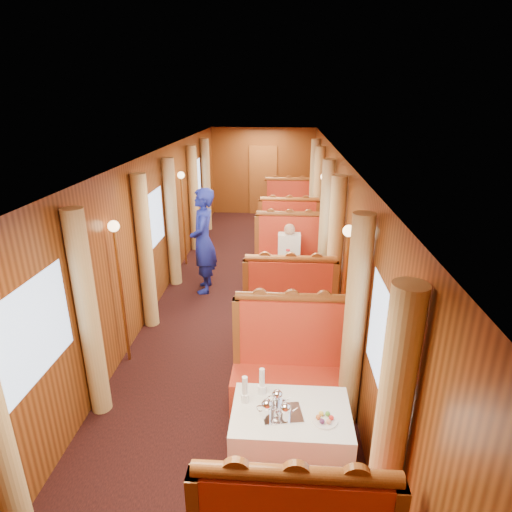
# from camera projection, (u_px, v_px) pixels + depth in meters

# --- Properties ---
(floor) EXTENTS (3.00, 12.00, 0.01)m
(floor) POSITION_uv_depth(u_px,v_px,m) (244.00, 303.00, 7.35)
(floor) COLOR black
(floor) RESTS_ON ground
(ceiling) EXTENTS (3.00, 12.00, 0.01)m
(ceiling) POSITION_uv_depth(u_px,v_px,m) (243.00, 155.00, 6.46)
(ceiling) COLOR silver
(ceiling) RESTS_ON wall_left
(wall_far) EXTENTS (3.00, 0.01, 2.50)m
(wall_far) POSITION_uv_depth(u_px,v_px,m) (263.00, 172.00, 12.51)
(wall_far) COLOR brown
(wall_far) RESTS_ON floor
(wall_left) EXTENTS (0.01, 12.00, 2.50)m
(wall_left) POSITION_uv_depth(u_px,v_px,m) (153.00, 232.00, 7.00)
(wall_left) COLOR brown
(wall_left) RESTS_ON floor
(wall_right) EXTENTS (0.01, 12.00, 2.50)m
(wall_right) POSITION_uv_depth(u_px,v_px,m) (337.00, 236.00, 6.81)
(wall_right) COLOR brown
(wall_right) RESTS_ON floor
(doorway_far) EXTENTS (0.80, 0.04, 2.00)m
(doorway_far) POSITION_uv_depth(u_px,v_px,m) (263.00, 180.00, 12.57)
(doorway_far) COLOR brown
(doorway_far) RESTS_ON floor
(table_near) EXTENTS (1.05, 0.72, 0.75)m
(table_near) POSITION_uv_depth(u_px,v_px,m) (290.00, 444.00, 3.90)
(table_near) COLOR white
(table_near) RESTS_ON floor
(banquette_near_aft) EXTENTS (1.30, 0.55, 1.34)m
(banquette_near_aft) POSITION_uv_depth(u_px,v_px,m) (290.00, 372.00, 4.83)
(banquette_near_aft) COLOR red
(banquette_near_aft) RESTS_ON floor
(table_mid) EXTENTS (1.05, 0.72, 0.75)m
(table_mid) POSITION_uv_depth(u_px,v_px,m) (289.00, 285.00, 7.17)
(table_mid) COLOR white
(table_mid) RESTS_ON floor
(banquette_mid_fwd) EXTENTS (1.30, 0.55, 1.34)m
(banquette_mid_fwd) POSITION_uv_depth(u_px,v_px,m) (289.00, 311.00, 6.20)
(banquette_mid_fwd) COLOR red
(banquette_mid_fwd) RESTS_ON floor
(banquette_mid_aft) EXTENTS (1.30, 0.55, 1.34)m
(banquette_mid_aft) POSITION_uv_depth(u_px,v_px,m) (288.00, 260.00, 8.10)
(banquette_mid_aft) COLOR red
(banquette_mid_aft) RESTS_ON floor
(table_far) EXTENTS (1.05, 0.72, 0.75)m
(table_far) POSITION_uv_depth(u_px,v_px,m) (288.00, 225.00, 10.43)
(table_far) COLOR white
(table_far) RESTS_ON floor
(banquette_far_fwd) EXTENTS (1.30, 0.55, 1.34)m
(banquette_far_fwd) POSITION_uv_depth(u_px,v_px,m) (288.00, 236.00, 9.47)
(banquette_far_fwd) COLOR red
(banquette_far_fwd) RESTS_ON floor
(banquette_far_aft) EXTENTS (1.30, 0.55, 1.34)m
(banquette_far_aft) POSITION_uv_depth(u_px,v_px,m) (288.00, 213.00, 11.36)
(banquette_far_aft) COLOR red
(banquette_far_aft) RESTS_ON floor
(tea_tray) EXTENTS (0.38, 0.31, 0.01)m
(tea_tray) POSITION_uv_depth(u_px,v_px,m) (282.00, 414.00, 3.72)
(tea_tray) COLOR silver
(tea_tray) RESTS_ON table_near
(teapot_left) EXTENTS (0.18, 0.15, 0.14)m
(teapot_left) POSITION_uv_depth(u_px,v_px,m) (267.00, 411.00, 3.67)
(teapot_left) COLOR silver
(teapot_left) RESTS_ON tea_tray
(teapot_right) EXTENTS (0.19, 0.16, 0.13)m
(teapot_right) POSITION_uv_depth(u_px,v_px,m) (285.00, 414.00, 3.64)
(teapot_right) COLOR silver
(teapot_right) RESTS_ON tea_tray
(teapot_back) EXTENTS (0.17, 0.14, 0.13)m
(teapot_back) POSITION_uv_depth(u_px,v_px,m) (277.00, 401.00, 3.79)
(teapot_back) COLOR silver
(teapot_back) RESTS_ON tea_tray
(fruit_plate) EXTENTS (0.22, 0.22, 0.05)m
(fruit_plate) POSITION_uv_depth(u_px,v_px,m) (325.00, 419.00, 3.64)
(fruit_plate) COLOR white
(fruit_plate) RESTS_ON table_near
(cup_inboard) EXTENTS (0.08, 0.08, 0.26)m
(cup_inboard) POSITION_uv_depth(u_px,v_px,m) (245.00, 392.00, 3.84)
(cup_inboard) COLOR white
(cup_inboard) RESTS_ON table_near
(cup_outboard) EXTENTS (0.08, 0.08, 0.26)m
(cup_outboard) POSITION_uv_depth(u_px,v_px,m) (262.00, 384.00, 3.95)
(cup_outboard) COLOR white
(cup_outboard) RESTS_ON table_near
(rose_vase_mid) EXTENTS (0.06, 0.06, 0.36)m
(rose_vase_mid) POSITION_uv_depth(u_px,v_px,m) (288.00, 253.00, 7.01)
(rose_vase_mid) COLOR silver
(rose_vase_mid) RESTS_ON table_mid
(rose_vase_far) EXTENTS (0.06, 0.06, 0.36)m
(rose_vase_far) POSITION_uv_depth(u_px,v_px,m) (288.00, 203.00, 10.21)
(rose_vase_far) COLOR silver
(rose_vase_far) RESTS_ON table_far
(window_left_near) EXTENTS (0.01, 1.20, 0.90)m
(window_left_near) POSITION_uv_depth(u_px,v_px,m) (32.00, 333.00, 3.66)
(window_left_near) COLOR #93ADD1
(window_left_near) RESTS_ON wall_left
(curtain_left_near_b) EXTENTS (0.22, 0.22, 2.35)m
(curtain_left_near_b) POSITION_uv_depth(u_px,v_px,m) (88.00, 317.00, 4.48)
(curtain_left_near_b) COLOR tan
(curtain_left_near_b) RESTS_ON floor
(window_right_near) EXTENTS (0.01, 1.20, 0.90)m
(window_right_near) POSITION_uv_depth(u_px,v_px,m) (384.00, 346.00, 3.47)
(window_right_near) COLOR #93ADD1
(window_right_near) RESTS_ON wall_right
(curtain_right_near_a) EXTENTS (0.22, 0.22, 2.35)m
(curtain_right_near_a) POSITION_uv_depth(u_px,v_px,m) (389.00, 444.00, 2.85)
(curtain_right_near_a) COLOR tan
(curtain_right_near_a) RESTS_ON floor
(curtain_right_near_b) EXTENTS (0.22, 0.22, 2.35)m
(curtain_right_near_b) POSITION_uv_depth(u_px,v_px,m) (354.00, 326.00, 4.31)
(curtain_right_near_b) COLOR tan
(curtain_right_near_b) RESTS_ON floor
(window_left_mid) EXTENTS (0.01, 1.20, 0.90)m
(window_left_mid) POSITION_uv_depth(u_px,v_px,m) (152.00, 221.00, 6.93)
(window_left_mid) COLOR #93ADD1
(window_left_mid) RESTS_ON wall_left
(curtain_left_mid_a) EXTENTS (0.22, 0.22, 2.35)m
(curtain_left_mid_a) POSITION_uv_depth(u_px,v_px,m) (145.00, 253.00, 6.29)
(curtain_left_mid_a) COLOR tan
(curtain_left_mid_a) RESTS_ON floor
(curtain_left_mid_b) EXTENTS (0.22, 0.22, 2.35)m
(curtain_left_mid_b) POSITION_uv_depth(u_px,v_px,m) (172.00, 223.00, 7.75)
(curtain_left_mid_b) COLOR tan
(curtain_left_mid_b) RESTS_ON floor
(window_right_mid) EXTENTS (0.01, 1.20, 0.90)m
(window_right_mid) POSITION_uv_depth(u_px,v_px,m) (337.00, 224.00, 6.74)
(window_right_mid) COLOR #93ADD1
(window_right_mid) RESTS_ON wall_right
(curtain_right_mid_a) EXTENTS (0.22, 0.22, 2.35)m
(curtain_right_mid_a) POSITION_uv_depth(u_px,v_px,m) (334.00, 258.00, 6.12)
(curtain_right_mid_a) COLOR tan
(curtain_right_mid_a) RESTS_ON floor
(curtain_right_mid_b) EXTENTS (0.22, 0.22, 2.35)m
(curtain_right_mid_b) POSITION_uv_depth(u_px,v_px,m) (325.00, 226.00, 7.57)
(curtain_right_mid_b) COLOR tan
(curtain_right_mid_b) RESTS_ON floor
(window_left_far) EXTENTS (0.01, 1.20, 0.90)m
(window_left_far) POSITION_uv_depth(u_px,v_px,m) (196.00, 180.00, 10.20)
(window_left_far) COLOR #93ADD1
(window_left_far) RESTS_ON wall_left
(curtain_left_far_a) EXTENTS (0.22, 0.22, 2.35)m
(curtain_left_far_a) POSITION_uv_depth(u_px,v_px,m) (194.00, 199.00, 9.56)
(curtain_left_far_a) COLOR tan
(curtain_left_far_a) RESTS_ON floor
(curtain_left_far_b) EXTENTS (0.22, 0.22, 2.35)m
(curtain_left_far_b) POSITION_uv_depth(u_px,v_px,m) (206.00, 185.00, 11.01)
(curtain_left_far_b) COLOR tan
(curtain_left_far_b) RESTS_ON floor
(window_right_far) EXTENTS (0.01, 1.20, 0.90)m
(window_right_far) POSITION_uv_depth(u_px,v_px,m) (321.00, 182.00, 10.01)
(window_right_far) COLOR #93ADD1
(window_right_far) RESTS_ON wall_right
(curtain_right_far_a) EXTENTS (0.22, 0.22, 2.35)m
(curtain_right_far_a) POSITION_uv_depth(u_px,v_px,m) (318.00, 201.00, 9.38)
(curtain_right_far_a) COLOR tan
(curtain_right_far_a) RESTS_ON floor
(curtain_right_far_b) EXTENTS (0.22, 0.22, 2.35)m
(curtain_right_far_b) POSITION_uv_depth(u_px,v_px,m) (314.00, 187.00, 10.84)
(curtain_right_far_b) COLOR tan
(curtain_right_far_b) RESTS_ON floor
(sconce_left_fore) EXTENTS (0.14, 0.14, 1.95)m
(sconce_left_fore) POSITION_uv_depth(u_px,v_px,m) (118.00, 264.00, 5.31)
(sconce_left_fore) COLOR #BF8C3F
(sconce_left_fore) RESTS_ON floor
(sconce_right_fore) EXTENTS (0.14, 0.14, 1.95)m
(sconce_right_fore) POSITION_uv_depth(u_px,v_px,m) (346.00, 270.00, 5.14)
(sconce_right_fore) COLOR #BF8C3F
(sconce_right_fore) RESTS_ON floor
(sconce_left_aft) EXTENTS (0.14, 0.14, 1.95)m
(sconce_left_aft) POSITION_uv_depth(u_px,v_px,m) (182.00, 200.00, 8.58)
(sconce_left_aft) COLOR #BF8C3F
(sconce_left_aft) RESTS_ON floor
(sconce_right_aft) EXTENTS (0.14, 0.14, 1.95)m
(sconce_right_aft) POSITION_uv_depth(u_px,v_px,m) (323.00, 202.00, 8.40)
(sconce_right_aft) COLOR #BF8C3F
(sconce_right_aft) RESTS_ON floor
(steward) EXTENTS (0.52, 0.73, 1.89)m
(steward) POSITION_uv_depth(u_px,v_px,m) (203.00, 241.00, 7.53)
(steward) COLOR navy
(steward) RESTS_ON floor
(passenger) EXTENTS (0.40, 0.44, 0.76)m
(passenger) POSITION_uv_depth(u_px,v_px,m) (289.00, 249.00, 7.73)
(passenger) COLOR beige
(passenger) RESTS_ON banquette_mid_aft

